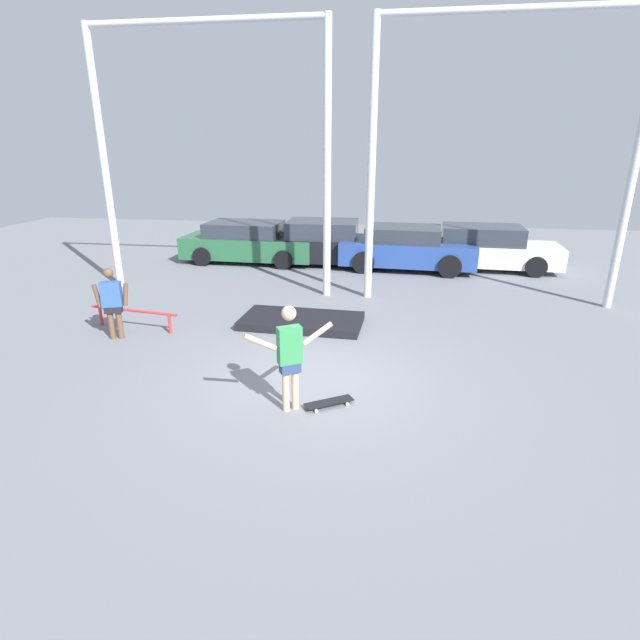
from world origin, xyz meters
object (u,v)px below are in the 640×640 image
(bystander, at_px, (112,301))
(parked_car_blue, at_px, (407,248))
(grind_rail, at_px, (134,314))
(skateboarder, at_px, (290,353))
(skateboard, at_px, (329,402))
(parked_car_white, at_px, (485,248))
(parked_car_green, at_px, (249,242))
(manual_pad, at_px, (302,321))
(parked_car_black, at_px, (326,243))

(bystander, bearing_deg, parked_car_blue, -146.68)
(grind_rail, relative_size, bystander, 1.42)
(skateboarder, distance_m, grind_rail, 5.11)
(skateboard, relative_size, parked_car_white, 0.17)
(parked_car_green, bearing_deg, skateboarder, -68.62)
(skateboarder, distance_m, bystander, 4.84)
(parked_car_blue, height_order, bystander, bystander)
(skateboard, xyz_separation_m, parked_car_blue, (1.26, 9.40, 0.62))
(grind_rail, height_order, parked_car_green, parked_car_green)
(manual_pad, bearing_deg, parked_car_black, 92.96)
(parked_car_green, relative_size, bystander, 3.02)
(parked_car_green, xyz_separation_m, parked_car_blue, (5.37, -0.29, 0.02))
(manual_pad, bearing_deg, parked_car_blue, 67.83)
(parked_car_blue, xyz_separation_m, bystander, (-6.05, -7.22, 0.14))
(skateboard, distance_m, parked_car_green, 10.55)
(parked_car_green, relative_size, parked_car_white, 0.99)
(skateboard, height_order, bystander, bystander)
(skateboarder, height_order, parked_car_black, skateboarder)
(parked_car_green, height_order, parked_car_black, parked_car_black)
(grind_rail, distance_m, parked_car_blue, 8.92)
(manual_pad, bearing_deg, bystander, -159.00)
(manual_pad, height_order, bystander, bystander)
(skateboard, bearing_deg, parked_car_green, 80.60)
(manual_pad, distance_m, grind_rail, 3.69)
(skateboarder, xyz_separation_m, skateboard, (0.57, 0.19, -0.88))
(parked_car_blue, bearing_deg, skateboarder, -97.32)
(skateboard, height_order, parked_car_blue, parked_car_blue)
(skateboard, relative_size, manual_pad, 0.29)
(grind_rail, bearing_deg, parked_car_white, 39.87)
(parked_car_white, bearing_deg, manual_pad, -125.22)
(skateboard, bearing_deg, parked_car_blue, 50.01)
(skateboard, relative_size, parked_car_blue, 0.18)
(manual_pad, bearing_deg, parked_car_white, 51.97)
(parked_car_green, xyz_separation_m, parked_car_white, (7.88, 0.14, 0.01))
(bystander, bearing_deg, parked_car_white, -154.94)
(skateboard, distance_m, manual_pad, 3.76)
(skateboard, xyz_separation_m, manual_pad, (-1.11, 3.59, 0.02))
(manual_pad, bearing_deg, skateboard, -72.82)
(manual_pad, relative_size, parked_car_white, 0.59)
(skateboard, height_order, manual_pad, manual_pad)
(grind_rail, xyz_separation_m, bystander, (-0.10, -0.59, 0.47))
(skateboarder, relative_size, grind_rail, 0.77)
(parked_car_black, distance_m, bystander, 8.31)
(skateboard, height_order, parked_car_black, parked_car_black)
(bystander, bearing_deg, skateboarder, 133.96)
(skateboard, distance_m, grind_rail, 5.45)
(skateboard, relative_size, parked_car_green, 0.17)
(manual_pad, relative_size, grind_rail, 1.25)
(parked_car_green, bearing_deg, parked_car_white, 2.67)
(skateboarder, relative_size, bystander, 1.10)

